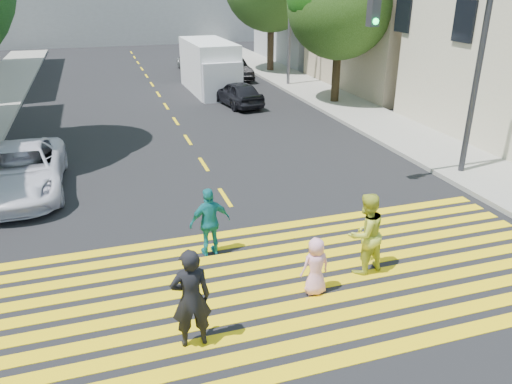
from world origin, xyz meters
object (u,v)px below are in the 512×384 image
dark_car_near (238,93)px  traffic_signal (451,53)px  pedestrian_extra (210,222)px  white_sedan (21,170)px  dark_car_parked (232,69)px  silver_car (192,62)px  pedestrian_child (315,266)px  pedestrian_man (191,299)px  pedestrian_woman (365,234)px  white_van (210,68)px

dark_car_near → traffic_signal: bearing=96.3°
pedestrian_extra → white_sedan: 6.95m
dark_car_near → dark_car_parked: (1.59, 7.02, 0.06)m
silver_car → pedestrian_child: bearing=87.5°
pedestrian_man → dark_car_near: (5.61, 17.03, -0.31)m
white_sedan → dark_car_near: bearing=43.8°
pedestrian_woman → white_sedan: pedestrian_woman is taller
pedestrian_extra → dark_car_parked: pedestrian_extra is taller
silver_car → traffic_signal: (3.43, -22.70, 3.32)m
white_van → pedestrian_child: bearing=-98.2°
white_sedan → silver_car: (8.93, 19.89, -0.08)m
pedestrian_woman → pedestrian_child: 1.45m
pedestrian_man → pedestrian_child: pedestrian_man is taller
silver_car → traffic_signal: 23.20m
white_sedan → traffic_signal: size_ratio=0.83×
dark_car_near → white_van: (-0.53, 3.70, 0.69)m
pedestrian_child → traffic_signal: size_ratio=0.20×
white_sedan → dark_car_parked: white_sedan is taller
dark_car_parked → pedestrian_child: bearing=-107.2°
pedestrian_extra → traffic_signal: (7.83, 2.46, 3.12)m
pedestrian_man → traffic_signal: bearing=-147.1°
pedestrian_man → traffic_signal: 10.79m
pedestrian_extra → dark_car_parked: (6.20, 21.08, -0.14)m
pedestrian_woman → pedestrian_child: size_ratio=1.48×
pedestrian_woman → dark_car_parked: bearing=-111.1°
pedestrian_woman → dark_car_parked: (3.20, 22.82, -0.23)m
dark_car_parked → white_van: (-2.12, -3.32, 0.63)m
pedestrian_extra → dark_car_near: (4.61, 14.06, -0.19)m
pedestrian_child → white_van: size_ratio=0.21×
pedestrian_child → traffic_signal: traffic_signal is taller
dark_car_parked → traffic_signal: 18.97m
pedestrian_man → white_sedan: size_ratio=0.37×
pedestrian_man → pedestrian_extra: 3.14m
white_van → dark_car_parked: bearing=56.2°
pedestrian_child → pedestrian_man: bearing=12.8°
dark_car_near → pedestrian_woman: bearing=75.0°
dark_car_near → pedestrian_extra: bearing=62.6°
pedestrian_man → dark_car_parked: size_ratio=0.45×
dark_car_near → white_van: bearing=-91.0°
pedestrian_man → dark_car_near: 17.93m
traffic_signal → silver_car: bearing=95.8°
pedestrian_extra → white_van: (4.08, 17.76, 0.50)m
silver_car → dark_car_parked: 4.46m
silver_car → traffic_signal: size_ratio=0.70×
dark_car_near → silver_car: 11.10m
dark_car_parked → white_van: size_ratio=0.70×
pedestrian_extra → dark_car_near: pedestrian_extra is taller
pedestrian_extra → dark_car_parked: bearing=-113.4°
pedestrian_extra → dark_car_near: bearing=-115.1°
pedestrian_extra → traffic_signal: traffic_signal is taller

